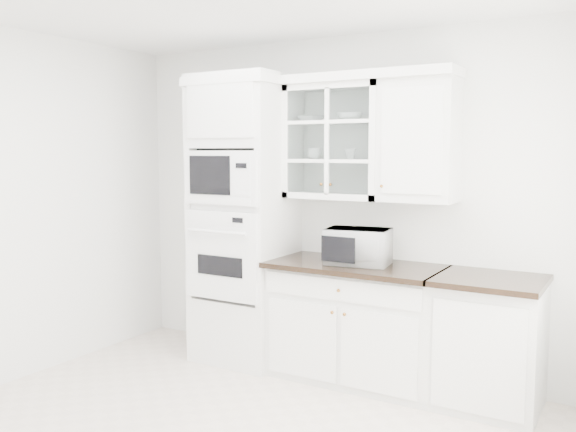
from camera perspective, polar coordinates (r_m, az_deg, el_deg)
The scene contains 12 objects.
room_shell at distance 3.88m, azimuth -3.41°, elevation 6.14°, with size 4.00×3.50×2.70m.
oven_column at distance 5.15m, azimuth -4.15°, elevation -0.35°, with size 0.76×0.68×2.40m.
base_cabinet_run at distance 4.82m, azimuth 6.41°, elevation -9.76°, with size 1.32×0.67×0.92m.
extra_base_cabinet at distance 4.52m, azimuth 18.27°, elevation -11.10°, with size 0.72×0.67×0.92m.
upper_cabinet_glass at distance 4.87m, azimuth 4.56°, elevation 6.94°, with size 0.80×0.33×0.90m.
upper_cabinet_solid at distance 4.61m, azimuth 12.17°, elevation 6.88°, with size 0.55×0.33×0.90m, color white.
crown_molding at distance 4.92m, azimuth 3.35°, elevation 12.60°, with size 2.14×0.38×0.07m, color white.
countertop_microwave at distance 4.67m, azimuth 6.62°, elevation -2.81°, with size 0.47×0.39×0.27m, color white.
bowl_a at distance 4.98m, azimuth 2.20°, elevation 9.06°, with size 0.20×0.20×0.05m, color white.
bowl_b at distance 4.81m, azimuth 5.80°, elevation 9.21°, with size 0.20×0.20×0.06m, color white.
cup_a at distance 4.95m, azimuth 2.54°, elevation 5.84°, with size 0.11×0.11×0.09m, color white.
cup_b at distance 4.80m, azimuth 5.90°, elevation 5.79°, with size 0.09×0.09×0.09m, color white.
Camera 1 is at (2.17, -2.79, 1.77)m, focal length 38.00 mm.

